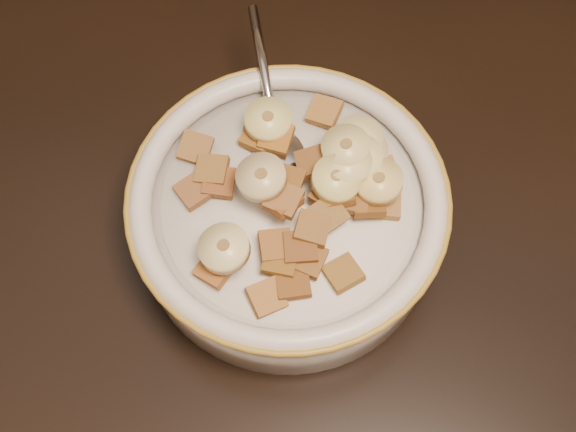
% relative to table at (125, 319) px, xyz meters
% --- Properties ---
extents(table, '(1.43, 0.95, 0.04)m').
position_rel_table_xyz_m(table, '(0.00, 0.00, 0.00)').
color(table, black).
rests_on(table, floor).
extents(chair, '(0.48, 0.48, 0.86)m').
position_rel_table_xyz_m(chair, '(0.07, 0.48, -0.30)').
color(chair, black).
rests_on(chair, floor).
extents(cereal_bowl, '(0.20, 0.20, 0.05)m').
position_rel_table_xyz_m(cereal_bowl, '(0.10, 0.08, 0.04)').
color(cereal_bowl, silver).
rests_on(cereal_bowl, table).
extents(milk, '(0.16, 0.16, 0.00)m').
position_rel_table_xyz_m(milk, '(0.10, 0.08, 0.07)').
color(milk, white).
rests_on(milk, cereal_bowl).
extents(spoon, '(0.05, 0.06, 0.01)m').
position_rel_table_xyz_m(spoon, '(0.09, 0.11, 0.07)').
color(spoon, '#A8A8A9').
rests_on(spoon, cereal_bowl).
extents(cereal_square_0, '(0.02, 0.02, 0.01)m').
position_rel_table_xyz_m(cereal_square_0, '(0.10, 0.03, 0.08)').
color(cereal_square_0, brown).
rests_on(cereal_square_0, milk).
extents(cereal_square_1, '(0.03, 0.03, 0.01)m').
position_rel_table_xyz_m(cereal_square_1, '(0.07, 0.12, 0.08)').
color(cereal_square_1, '#915C30').
rests_on(cereal_square_1, milk).
extents(cereal_square_2, '(0.02, 0.02, 0.01)m').
position_rel_table_xyz_m(cereal_square_2, '(0.05, 0.08, 0.08)').
color(cereal_square_2, brown).
rests_on(cereal_square_2, milk).
extents(cereal_square_3, '(0.03, 0.03, 0.01)m').
position_rel_table_xyz_m(cereal_square_3, '(0.10, 0.04, 0.08)').
color(cereal_square_3, brown).
rests_on(cereal_square_3, milk).
extents(cereal_square_4, '(0.02, 0.02, 0.01)m').
position_rel_table_xyz_m(cereal_square_4, '(0.03, 0.10, 0.08)').
color(cereal_square_4, brown).
rests_on(cereal_square_4, milk).
extents(cereal_square_5, '(0.03, 0.03, 0.01)m').
position_rel_table_xyz_m(cereal_square_5, '(0.07, 0.12, 0.08)').
color(cereal_square_5, olive).
rests_on(cereal_square_5, milk).
extents(cereal_square_6, '(0.02, 0.02, 0.01)m').
position_rel_table_xyz_m(cereal_square_6, '(0.16, 0.09, 0.07)').
color(cereal_square_6, '#9D6D38').
rests_on(cereal_square_6, milk).
extents(cereal_square_7, '(0.03, 0.03, 0.01)m').
position_rel_table_xyz_m(cereal_square_7, '(0.14, 0.03, 0.07)').
color(cereal_square_7, olive).
rests_on(cereal_square_7, milk).
extents(cereal_square_8, '(0.02, 0.02, 0.01)m').
position_rel_table_xyz_m(cereal_square_8, '(0.10, 0.08, 0.09)').
color(cereal_square_8, brown).
rests_on(cereal_square_8, milk).
extents(cereal_square_9, '(0.02, 0.03, 0.01)m').
position_rel_table_xyz_m(cereal_square_9, '(0.11, 0.04, 0.08)').
color(cereal_square_9, brown).
rests_on(cereal_square_9, milk).
extents(cereal_square_10, '(0.02, 0.02, 0.01)m').
position_rel_table_xyz_m(cereal_square_10, '(0.12, 0.05, 0.09)').
color(cereal_square_10, '#95622B').
rests_on(cereal_square_10, milk).
extents(cereal_square_11, '(0.02, 0.02, 0.01)m').
position_rel_table_xyz_m(cereal_square_11, '(0.11, 0.15, 0.08)').
color(cereal_square_11, '#935C2B').
rests_on(cereal_square_11, milk).
extents(cereal_square_12, '(0.03, 0.03, 0.01)m').
position_rel_table_xyz_m(cereal_square_12, '(0.10, 0.07, 0.09)').
color(cereal_square_12, '#8F5B22').
rests_on(cereal_square_12, milk).
extents(cereal_square_13, '(0.02, 0.03, 0.01)m').
position_rel_table_xyz_m(cereal_square_13, '(0.15, 0.08, 0.08)').
color(cereal_square_13, brown).
rests_on(cereal_square_13, milk).
extents(cereal_square_14, '(0.03, 0.03, 0.01)m').
position_rel_table_xyz_m(cereal_square_14, '(0.13, 0.08, 0.09)').
color(cereal_square_14, brown).
rests_on(cereal_square_14, milk).
extents(cereal_square_15, '(0.03, 0.03, 0.01)m').
position_rel_table_xyz_m(cereal_square_15, '(0.04, 0.07, 0.07)').
color(cereal_square_15, brown).
rests_on(cereal_square_15, milk).
extents(cereal_square_16, '(0.02, 0.02, 0.01)m').
position_rel_table_xyz_m(cereal_square_16, '(0.05, 0.08, 0.08)').
color(cereal_square_16, brown).
rests_on(cereal_square_16, milk).
extents(cereal_square_17, '(0.02, 0.02, 0.01)m').
position_rel_table_xyz_m(cereal_square_17, '(0.13, 0.09, 0.08)').
color(cereal_square_17, brown).
rests_on(cereal_square_17, milk).
extents(cereal_square_18, '(0.02, 0.02, 0.01)m').
position_rel_table_xyz_m(cereal_square_18, '(0.12, 0.04, 0.08)').
color(cereal_square_18, brown).
rests_on(cereal_square_18, milk).
extents(cereal_square_19, '(0.03, 0.03, 0.01)m').
position_rel_table_xyz_m(cereal_square_19, '(0.15, 0.11, 0.07)').
color(cereal_square_19, '#915B2E').
rests_on(cereal_square_19, milk).
extents(cereal_square_20, '(0.03, 0.03, 0.01)m').
position_rel_table_xyz_m(cereal_square_20, '(0.12, 0.08, 0.08)').
color(cereal_square_20, brown).
rests_on(cereal_square_20, milk).
extents(cereal_square_21, '(0.03, 0.03, 0.01)m').
position_rel_table_xyz_m(cereal_square_21, '(0.13, 0.07, 0.08)').
color(cereal_square_21, olive).
rests_on(cereal_square_21, milk).
extents(cereal_square_22, '(0.03, 0.03, 0.01)m').
position_rel_table_xyz_m(cereal_square_22, '(0.11, 0.10, 0.09)').
color(cereal_square_22, brown).
rests_on(cereal_square_22, milk).
extents(cereal_square_23, '(0.02, 0.02, 0.01)m').
position_rel_table_xyz_m(cereal_square_23, '(0.08, 0.12, 0.08)').
color(cereal_square_23, '#855B16').
rests_on(cereal_square_23, milk).
extents(cereal_square_24, '(0.03, 0.03, 0.01)m').
position_rel_table_xyz_m(cereal_square_24, '(0.10, 0.01, 0.07)').
color(cereal_square_24, '#9B5B24').
rests_on(cereal_square_24, milk).
extents(cereal_square_25, '(0.03, 0.03, 0.01)m').
position_rel_table_xyz_m(cereal_square_25, '(0.07, 0.02, 0.08)').
color(cereal_square_25, '#94562A').
rests_on(cereal_square_25, milk).
extents(cereal_square_26, '(0.02, 0.02, 0.01)m').
position_rel_table_xyz_m(cereal_square_26, '(0.10, 0.07, 0.09)').
color(cereal_square_26, brown).
rests_on(cereal_square_26, milk).
extents(cereal_square_27, '(0.03, 0.03, 0.01)m').
position_rel_table_xyz_m(cereal_square_27, '(0.11, 0.02, 0.08)').
color(cereal_square_27, brown).
rests_on(cereal_square_27, milk).
extents(cereal_square_28, '(0.02, 0.02, 0.01)m').
position_rel_table_xyz_m(cereal_square_28, '(0.14, 0.08, 0.08)').
color(cereal_square_28, '#93592B').
rests_on(cereal_square_28, milk).
extents(banana_slice_0, '(0.04, 0.04, 0.02)m').
position_rel_table_xyz_m(banana_slice_0, '(0.13, 0.09, 0.09)').
color(banana_slice_0, '#F3E57A').
rests_on(banana_slice_0, milk).
extents(banana_slice_1, '(0.04, 0.04, 0.01)m').
position_rel_table_xyz_m(banana_slice_1, '(0.15, 0.09, 0.09)').
color(banana_slice_1, '#CFBB68').
rests_on(banana_slice_1, milk).
extents(banana_slice_2, '(0.04, 0.04, 0.01)m').
position_rel_table_xyz_m(banana_slice_2, '(0.13, 0.12, 0.09)').
color(banana_slice_2, '#F8EAA7').
rests_on(banana_slice_2, milk).
extents(banana_slice_3, '(0.04, 0.04, 0.01)m').
position_rel_table_xyz_m(banana_slice_3, '(0.14, 0.12, 0.09)').
color(banana_slice_3, '#CCBD7E').
rests_on(banana_slice_3, milk).
extents(banana_slice_4, '(0.03, 0.03, 0.01)m').
position_rel_table_xyz_m(banana_slice_4, '(0.13, 0.10, 0.09)').
color(banana_slice_4, '#E7D674').
rests_on(banana_slice_4, milk).
extents(banana_slice_5, '(0.04, 0.04, 0.02)m').
position_rel_table_xyz_m(banana_slice_5, '(0.07, 0.03, 0.09)').
color(banana_slice_5, '#DBCB88').
rests_on(banana_slice_5, milk).
extents(banana_slice_6, '(0.04, 0.04, 0.02)m').
position_rel_table_xyz_m(banana_slice_6, '(0.08, 0.08, 0.10)').
color(banana_slice_6, tan).
rests_on(banana_slice_6, milk).
extents(banana_slice_7, '(0.04, 0.04, 0.01)m').
position_rel_table_xyz_m(banana_slice_7, '(0.14, 0.11, 0.09)').
color(banana_slice_7, beige).
rests_on(banana_slice_7, milk).
extents(banana_slice_8, '(0.04, 0.04, 0.01)m').
position_rel_table_xyz_m(banana_slice_8, '(0.13, 0.11, 0.10)').
color(banana_slice_8, beige).
rests_on(banana_slice_8, milk).
extents(banana_slice_9, '(0.04, 0.04, 0.01)m').
position_rel_table_xyz_m(banana_slice_9, '(0.07, 0.13, 0.09)').
color(banana_slice_9, '#D7CA67').
rests_on(banana_slice_9, milk).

